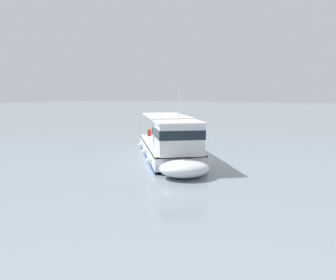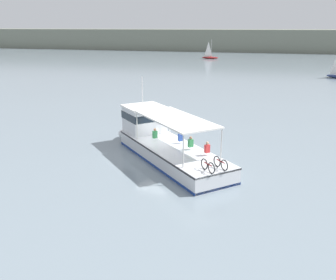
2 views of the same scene
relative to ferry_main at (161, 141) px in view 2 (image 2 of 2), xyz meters
The scene contains 4 objects.
ground_plane 1.12m from the ferry_main, 165.05° to the right, with size 400.00×400.00×0.00m, color gray.
distant_shoreline 122.83m from the ferry_main, 90.22° to the left, with size 400.00×28.00×7.62m, color slate.
ferry_main is the anchor object (origin of this frame).
sailboat_far_left 81.99m from the ferry_main, 96.63° to the left, with size 4.97×2.19×5.40m.
Camera 2 is at (7.63, -24.19, 9.05)m, focal length 39.27 mm.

